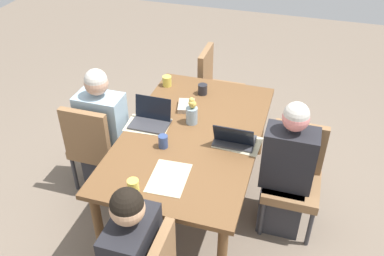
# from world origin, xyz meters

# --- Properties ---
(ground_plane) EXTENTS (10.00, 10.00, 0.00)m
(ground_plane) POSITION_xyz_m (0.00, 0.00, 0.00)
(ground_plane) COLOR #756656
(dining_table) EXTENTS (1.83, 1.09, 0.74)m
(dining_table) POSITION_xyz_m (0.00, 0.00, 0.67)
(dining_table) COLOR brown
(dining_table) RESTS_ON ground_plane
(chair_near_left_near) EXTENTS (0.44, 0.44, 0.90)m
(chair_near_left_near) POSITION_xyz_m (0.08, -0.88, 0.50)
(chair_near_left_near) COLOR olive
(chair_near_left_near) RESTS_ON ground_plane
(person_near_left_near) EXTENTS (0.36, 0.40, 1.19)m
(person_near_left_near) POSITION_xyz_m (0.00, -0.82, 0.53)
(person_near_left_near) COLOR #2D2D33
(person_near_left_near) RESTS_ON ground_plane
(chair_far_left_far) EXTENTS (0.44, 0.44, 0.90)m
(chair_far_left_far) POSITION_xyz_m (-0.03, 0.85, 0.50)
(chair_far_left_far) COLOR olive
(chair_far_left_far) RESTS_ON ground_plane
(person_far_left_far) EXTENTS (0.36, 0.40, 1.19)m
(person_far_left_far) POSITION_xyz_m (0.04, 0.79, 0.53)
(person_far_left_far) COLOR #2D2D33
(person_far_left_far) RESTS_ON ground_plane
(chair_head_left_right_near) EXTENTS (0.44, 0.44, 0.90)m
(chair_head_left_right_near) POSITION_xyz_m (-1.23, -0.11, 0.50)
(chair_head_left_right_near) COLOR olive
(chair_head_left_right_near) RESTS_ON ground_plane
(flower_vase) EXTENTS (0.10, 0.10, 0.25)m
(flower_vase) POSITION_xyz_m (-0.14, -0.04, 0.85)
(flower_vase) COLOR #8EA8B7
(flower_vase) RESTS_ON dining_table
(placemat_near_left_near) EXTENTS (0.28, 0.38, 0.00)m
(placemat_near_left_near) POSITION_xyz_m (0.00, -0.39, 0.74)
(placemat_near_left_near) COLOR beige
(placemat_near_left_near) RESTS_ON dining_table
(placemat_head_right_left_mid) EXTENTS (0.37, 0.28, 0.00)m
(placemat_head_right_left_mid) POSITION_xyz_m (0.57, -0.00, 0.74)
(placemat_head_right_left_mid) COLOR beige
(placemat_head_right_left_mid) RESTS_ON dining_table
(placemat_far_left_far) EXTENTS (0.28, 0.38, 0.00)m
(placemat_far_left_far) POSITION_xyz_m (0.02, 0.38, 0.74)
(placemat_far_left_far) COLOR beige
(placemat_far_left_far) RESTS_ON dining_table
(laptop_near_left_near) EXTENTS (0.22, 0.32, 0.21)m
(laptop_near_left_near) POSITION_xyz_m (-0.03, -0.37, 0.79)
(laptop_near_left_near) COLOR #38383D
(laptop_near_left_near) RESTS_ON dining_table
(laptop_far_left_far) EXTENTS (0.22, 0.32, 0.20)m
(laptop_far_left_far) POSITION_xyz_m (0.04, 0.36, 0.78)
(laptop_far_left_far) COLOR #38383D
(laptop_far_left_far) RESTS_ON dining_table
(coffee_mug_near_left) EXTENTS (0.09, 0.09, 0.10)m
(coffee_mug_near_left) POSITION_xyz_m (-0.68, -0.46, 0.79)
(coffee_mug_near_left) COLOR #DBC64C
(coffee_mug_near_left) RESTS_ON dining_table
(coffee_mug_near_right) EXTENTS (0.08, 0.08, 0.10)m
(coffee_mug_near_right) POSITION_xyz_m (0.76, -0.19, 0.79)
(coffee_mug_near_right) COLOR #DBC64C
(coffee_mug_near_right) RESTS_ON dining_table
(coffee_mug_centre_left) EXTENTS (0.07, 0.07, 0.10)m
(coffee_mug_centre_left) POSITION_xyz_m (0.24, -0.16, 0.79)
(coffee_mug_centre_left) COLOR #33477A
(coffee_mug_centre_left) RESTS_ON dining_table
(coffee_mug_centre_right) EXTENTS (0.09, 0.09, 0.10)m
(coffee_mug_centre_right) POSITION_xyz_m (-0.63, -0.09, 0.79)
(coffee_mug_centre_right) COLOR #232328
(coffee_mug_centre_right) RESTS_ON dining_table
(book_red_cover) EXTENTS (0.23, 0.18, 0.04)m
(book_red_cover) POSITION_xyz_m (-0.35, -0.16, 0.76)
(book_red_cover) COLOR #B2A38E
(book_red_cover) RESTS_ON dining_table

